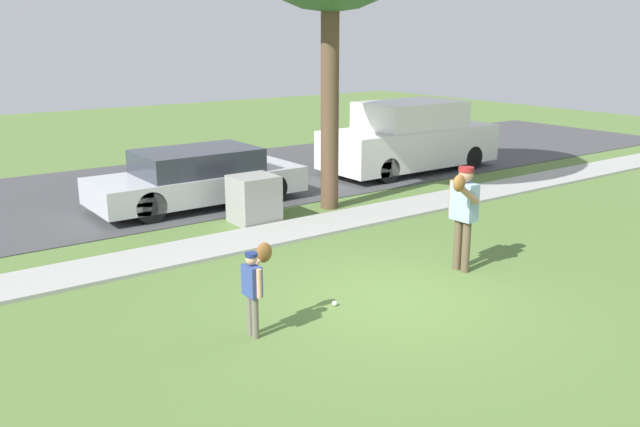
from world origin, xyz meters
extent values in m
plane|color=#567538|center=(0.00, 3.50, 0.00)|extent=(48.00, 48.00, 0.00)
cube|color=#A3A39E|center=(0.00, 3.60, 0.03)|extent=(36.00, 1.20, 0.06)
cube|color=#424244|center=(0.00, 8.60, 0.01)|extent=(36.00, 6.80, 0.02)
cylinder|color=brown|center=(1.71, 0.17, 0.42)|extent=(0.13, 0.13, 0.83)
cylinder|color=brown|center=(1.70, 0.33, 0.42)|extent=(0.13, 0.13, 0.83)
cube|color=#8CADC6|center=(1.71, 0.25, 1.13)|extent=(0.24, 0.41, 0.59)
sphere|color=#A87A5B|center=(1.71, 0.25, 1.56)|extent=(0.23, 0.23, 0.23)
cylinder|color=maroon|center=(1.71, 0.25, 1.64)|extent=(0.24, 0.24, 0.07)
cylinder|color=#A87A5B|center=(1.47, -0.01, 1.34)|extent=(0.51, 0.12, 0.40)
ellipsoid|color=brown|center=(1.27, -0.01, 1.53)|extent=(0.22, 0.15, 0.26)
cylinder|color=#A87A5B|center=(1.70, 0.50, 1.15)|extent=(0.10, 0.10, 0.56)
cylinder|color=#6B6656|center=(-2.19, 0.16, 0.27)|extent=(0.09, 0.09, 0.54)
cylinder|color=#6B6656|center=(-2.18, 0.06, 0.27)|extent=(0.09, 0.09, 0.54)
cube|color=#33478C|center=(-2.18, 0.11, 0.74)|extent=(0.16, 0.27, 0.39)
sphere|color=tan|center=(-2.18, 0.11, 1.02)|extent=(0.15, 0.15, 0.15)
cylinder|color=navy|center=(-2.18, 0.11, 1.07)|extent=(0.15, 0.15, 0.04)
cylinder|color=tan|center=(-2.03, 0.28, 0.88)|extent=(0.34, 0.08, 0.26)
ellipsoid|color=brown|center=(-1.90, 0.28, 1.00)|extent=(0.22, 0.15, 0.26)
cylinder|color=tan|center=(-2.18, -0.05, 0.75)|extent=(0.06, 0.06, 0.36)
sphere|color=white|center=(-0.79, 0.28, 0.04)|extent=(0.07, 0.07, 0.07)
cube|color=gray|center=(0.50, 4.63, 0.47)|extent=(0.86, 0.79, 0.94)
cylinder|color=brown|center=(2.40, 4.66, 2.47)|extent=(0.38, 0.38, 4.95)
cube|color=silver|center=(0.20, 6.51, 0.47)|extent=(4.60, 1.80, 0.55)
cube|color=#2D333D|center=(0.20, 6.51, 1.00)|extent=(2.53, 1.66, 0.50)
cylinder|color=black|center=(-1.23, 5.72, 0.34)|extent=(0.64, 0.22, 0.64)
cylinder|color=black|center=(-1.23, 7.30, 0.34)|extent=(0.64, 0.22, 0.64)
cylinder|color=black|center=(1.62, 5.72, 0.34)|extent=(0.64, 0.22, 0.64)
cylinder|color=black|center=(1.62, 7.30, 0.34)|extent=(0.64, 0.22, 0.64)
cube|color=silver|center=(6.57, 6.60, 0.70)|extent=(5.00, 1.95, 1.00)
cube|color=silver|center=(6.57, 6.60, 1.55)|extent=(2.75, 1.79, 0.70)
cylinder|color=black|center=(5.02, 5.74, 0.34)|extent=(0.64, 0.22, 0.64)
cylinder|color=black|center=(5.02, 7.47, 0.34)|extent=(0.64, 0.22, 0.64)
cylinder|color=black|center=(8.12, 5.74, 0.34)|extent=(0.64, 0.22, 0.64)
cylinder|color=black|center=(8.12, 7.47, 0.34)|extent=(0.64, 0.22, 0.64)
camera|label=1|loc=(-5.97, -6.52, 3.63)|focal=37.38mm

